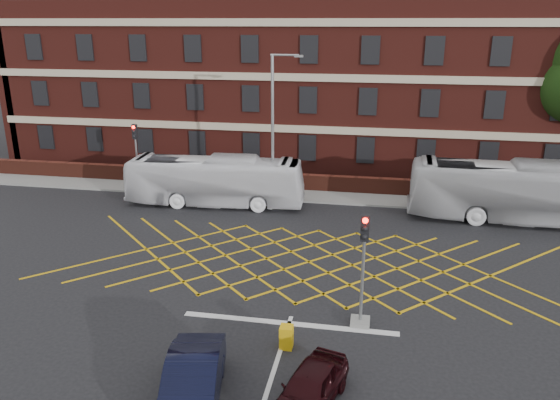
% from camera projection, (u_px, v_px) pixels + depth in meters
% --- Properties ---
extents(ground, '(120.00, 120.00, 0.00)m').
position_uv_depth(ground, '(303.00, 281.00, 23.35)').
color(ground, black).
rests_on(ground, ground).
extents(victorian_building, '(51.00, 12.17, 20.40)m').
position_uv_depth(victorian_building, '(349.00, 59.00, 41.39)').
color(victorian_building, '#511A15').
rests_on(victorian_building, ground).
extents(boundary_wall, '(56.00, 0.50, 1.10)m').
position_uv_depth(boundary_wall, '(331.00, 184.00, 35.32)').
color(boundary_wall, '#501F15').
rests_on(boundary_wall, ground).
extents(far_pavement, '(60.00, 3.00, 0.12)m').
position_uv_depth(far_pavement, '(330.00, 196.00, 34.54)').
color(far_pavement, slate).
rests_on(far_pavement, ground).
extents(box_junction_hatching, '(8.22, 8.22, 0.02)m').
position_uv_depth(box_junction_hatching, '(309.00, 262.00, 25.22)').
color(box_junction_hatching, '#CC990C').
rests_on(box_junction_hatching, ground).
extents(stop_line, '(8.00, 0.30, 0.02)m').
position_uv_depth(stop_line, '(289.00, 323.00, 20.08)').
color(stop_line, silver).
rests_on(stop_line, ground).
extents(bus_left, '(10.74, 3.03, 2.96)m').
position_uv_depth(bus_left, '(215.00, 181.00, 32.68)').
color(bus_left, white).
rests_on(bus_left, ground).
extents(bus_right, '(12.11, 3.31, 3.34)m').
position_uv_depth(bus_right, '(520.00, 192.00, 29.85)').
color(bus_right, '#B8B9BD').
rests_on(bus_right, ground).
extents(car_navy, '(2.32, 4.61, 1.45)m').
position_uv_depth(car_navy, '(192.00, 383.00, 15.65)').
color(car_navy, black).
rests_on(car_navy, ground).
extents(car_maroon, '(2.32, 3.76, 1.19)m').
position_uv_depth(car_maroon, '(310.00, 388.00, 15.64)').
color(car_maroon, black).
rests_on(car_maroon, ground).
extents(traffic_light_near, '(0.70, 0.70, 4.27)m').
position_uv_depth(traffic_light_near, '(362.00, 281.00, 19.50)').
color(traffic_light_near, slate).
rests_on(traffic_light_near, ground).
extents(traffic_light_far, '(0.70, 0.70, 4.27)m').
position_uv_depth(traffic_light_far, '(137.00, 162.00, 35.78)').
color(traffic_light_far, slate).
rests_on(traffic_light_far, ground).
extents(street_lamp, '(2.25, 1.00, 8.85)m').
position_uv_depth(street_lamp, '(274.00, 155.00, 32.29)').
color(street_lamp, slate).
rests_on(street_lamp, ground).
extents(direction_signs, '(1.10, 0.16, 2.20)m').
position_uv_depth(direction_signs, '(143.00, 172.00, 34.99)').
color(direction_signs, gray).
rests_on(direction_signs, ground).
extents(utility_cabinet, '(0.43, 0.44, 0.82)m').
position_uv_depth(utility_cabinet, '(286.00, 337.00, 18.50)').
color(utility_cabinet, '#E1AB0D').
rests_on(utility_cabinet, ground).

